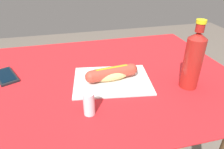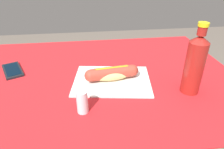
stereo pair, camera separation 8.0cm
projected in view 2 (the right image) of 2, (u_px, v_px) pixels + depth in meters
The scene contains 6 objects.
dining_table at pixel (97, 103), 0.93m from camera, with size 1.18×0.84×0.78m.
paper_wrapper at pixel (112, 80), 0.82m from camera, with size 0.30×0.23×0.01m, color silver.
hot_dog at pixel (112, 73), 0.80m from camera, with size 0.22×0.08×0.05m.
cell_phone at pixel (12, 70), 0.89m from camera, with size 0.12×0.16×0.01m.
soda_bottle at pixel (195, 64), 0.70m from camera, with size 0.07×0.07×0.26m.
salt_shaker at pixel (82, 102), 0.64m from camera, with size 0.04×0.04×0.08m, color silver.
Camera 2 is at (-0.03, -0.75, 1.21)m, focal length 32.77 mm.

